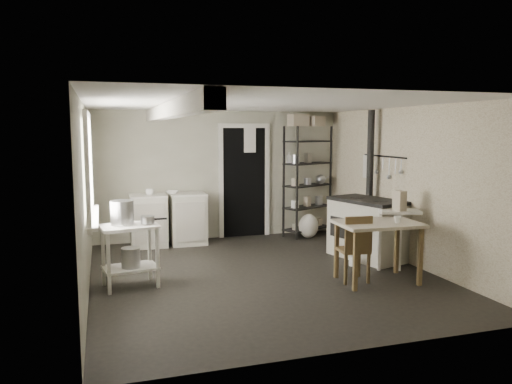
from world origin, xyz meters
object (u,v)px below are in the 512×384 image
object	(u,v)px
flour_sack	(309,225)
chair	(353,244)
work_table	(377,253)
shelf_rack	(308,185)
prep_table	(130,256)
stove	(367,230)
stockpot	(122,213)
base_cabinets	(168,218)

from	to	relation	value
flour_sack	chair	bearing A→B (deg)	-100.68
work_table	shelf_rack	bearing A→B (deg)	84.58
prep_table	stove	bearing A→B (deg)	6.13
shelf_rack	stockpot	bearing A→B (deg)	-171.91
chair	flour_sack	distance (m)	2.63
shelf_rack	chair	bearing A→B (deg)	-125.99
prep_table	flour_sack	size ratio (longest dim) A/B	1.79
prep_table	stockpot	xyz separation A→B (m)	(-0.08, 0.04, 0.54)
stockpot	stove	bearing A→B (deg)	5.43
base_cabinets	flour_sack	size ratio (longest dim) A/B	3.05
stove	shelf_rack	bearing A→B (deg)	80.09
stockpot	shelf_rack	bearing A→B (deg)	32.76
prep_table	work_table	size ratio (longest dim) A/B	0.76
flour_sack	stockpot	bearing A→B (deg)	-149.85
flour_sack	stove	bearing A→B (deg)	-80.00
chair	stove	bearing A→B (deg)	57.62
stove	flour_sack	size ratio (longest dim) A/B	2.65
shelf_rack	work_table	size ratio (longest dim) A/B	1.97
stockpot	shelf_rack	distance (m)	4.08
base_cabinets	chair	bearing A→B (deg)	-53.43
work_table	flour_sack	xyz separation A→B (m)	(0.20, 2.70, -0.14)
prep_table	flour_sack	xyz separation A→B (m)	(3.27, 1.98, -0.16)
stockpot	shelf_rack	size ratio (longest dim) A/B	0.15
work_table	stockpot	bearing A→B (deg)	166.48
prep_table	chair	size ratio (longest dim) A/B	0.90
stockpot	stove	size ratio (longest dim) A/B	0.26
base_cabinets	flour_sack	xyz separation A→B (m)	(2.51, -0.22, -0.22)
prep_table	shelf_rack	distance (m)	4.07
shelf_rack	base_cabinets	bearing A→B (deg)	156.32
stove	flour_sack	world-z (taller)	stove
stockpot	chair	xyz separation A→B (m)	(2.86, -0.63, -0.45)
prep_table	shelf_rack	size ratio (longest dim) A/B	0.39
stove	flour_sack	distance (m)	1.64
work_table	flour_sack	distance (m)	2.71
stove	prep_table	bearing A→B (deg)	170.09
stove	chair	bearing A→B (deg)	-144.26
stove	work_table	world-z (taller)	stove
stove	work_table	bearing A→B (deg)	-129.63
stockpot	base_cabinets	world-z (taller)	stockpot
stockpot	work_table	xyz separation A→B (m)	(3.15, -0.76, -0.56)
prep_table	chair	distance (m)	2.85
base_cabinets	prep_table	bearing A→B (deg)	-108.49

